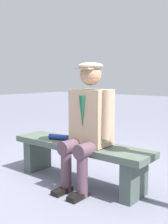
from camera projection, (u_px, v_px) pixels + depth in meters
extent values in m
plane|color=slate|center=(79.00, 182.00, 3.13)|extent=(30.00, 30.00, 0.00)
cube|color=#4D5B4F|center=(79.00, 146.00, 3.08)|extent=(1.72, 0.42, 0.07)
cube|color=#44514C|center=(134.00, 180.00, 2.67)|extent=(0.12, 0.36, 0.39)
cube|color=#44514C|center=(38.00, 155.00, 3.55)|extent=(0.12, 0.36, 0.39)
cube|color=tan|center=(92.00, 117.00, 2.93)|extent=(0.39, 0.30, 0.59)
cylinder|color=#1E2338|center=(92.00, 92.00, 2.90)|extent=(0.21, 0.21, 0.06)
cone|color=#195938|center=(82.00, 112.00, 2.80)|extent=(0.07, 0.07, 0.33)
sphere|color=tan|center=(91.00, 75.00, 2.86)|extent=(0.23, 0.23, 0.23)
ellipsoid|color=tan|center=(91.00, 66.00, 2.85)|extent=(0.26, 0.26, 0.08)
cube|color=tan|center=(84.00, 69.00, 2.78)|extent=(0.18, 0.10, 0.02)
cylinder|color=#573E4B|center=(91.00, 149.00, 2.79)|extent=(0.15, 0.41, 0.15)
cylinder|color=#573E4B|center=(82.00, 174.00, 2.71)|extent=(0.11, 0.11, 0.46)
cube|color=black|center=(78.00, 196.00, 2.69)|extent=(0.10, 0.24, 0.05)
cylinder|color=tan|center=(107.00, 115.00, 2.75)|extent=(0.11, 0.12, 0.49)
cylinder|color=#573E4B|center=(75.00, 145.00, 2.92)|extent=(0.15, 0.41, 0.15)
cylinder|color=#573E4B|center=(66.00, 170.00, 2.84)|extent=(0.11, 0.11, 0.46)
cube|color=black|center=(62.00, 191.00, 2.82)|extent=(0.10, 0.24, 0.05)
cylinder|color=tan|center=(73.00, 111.00, 3.04)|extent=(0.10, 0.12, 0.49)
cylinder|color=navy|center=(59.00, 137.00, 3.22)|extent=(0.25, 0.13, 0.06)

